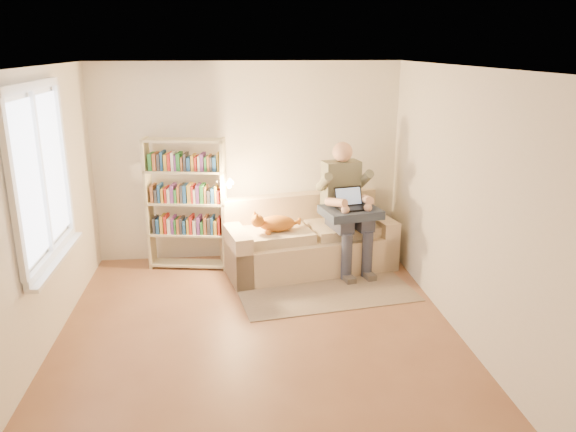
{
  "coord_description": "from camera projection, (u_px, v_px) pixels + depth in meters",
  "views": [
    {
      "loc": [
        -0.24,
        -5.06,
        2.78
      ],
      "look_at": [
        0.4,
        1.0,
        0.93
      ],
      "focal_mm": 35.0,
      "sensor_mm": 36.0,
      "label": 1
    }
  ],
  "objects": [
    {
      "name": "cat",
      "position": [
        272.0,
        223.0,
        6.9
      ],
      "size": [
        0.66,
        0.33,
        0.25
      ],
      "rotation": [
        0.0,
        0.0,
        0.21
      ],
      "color": "orange",
      "rests_on": "sofa"
    },
    {
      "name": "rug",
      "position": [
        324.0,
        289.0,
        6.67
      ],
      "size": [
        2.19,
        1.49,
        0.01
      ],
      "primitive_type": "cube",
      "rotation": [
        0.0,
        0.0,
        0.15
      ],
      "color": "gray",
      "rests_on": "floor"
    },
    {
      "name": "wall_left",
      "position": [
        35.0,
        217.0,
        5.06
      ],
      "size": [
        0.02,
        4.5,
        2.6
      ],
      "primitive_type": "cube",
      "color": "silver",
      "rests_on": "floor"
    },
    {
      "name": "sofa",
      "position": [
        307.0,
        243.0,
        7.28
      ],
      "size": [
        2.28,
        1.38,
        0.9
      ],
      "rotation": [
        0.0,
        0.0,
        0.21
      ],
      "color": "beige",
      "rests_on": "floor"
    },
    {
      "name": "laptop",
      "position": [
        356.0,
        202.0,
        6.97
      ],
      "size": [
        0.42,
        0.38,
        0.31
      ],
      "rotation": [
        0.0,
        0.0,
        0.21
      ],
      "color": "black",
      "rests_on": "blanket"
    },
    {
      "name": "wall_right",
      "position": [
        461.0,
        204.0,
        5.47
      ],
      "size": [
        0.02,
        4.5,
        2.6
      ],
      "primitive_type": "cube",
      "color": "silver",
      "rests_on": "floor"
    },
    {
      "name": "person",
      "position": [
        345.0,
        200.0,
        7.1
      ],
      "size": [
        0.59,
        0.81,
        1.63
      ],
      "rotation": [
        0.0,
        0.0,
        0.21
      ],
      "color": "slate",
      "rests_on": "sofa"
    },
    {
      "name": "ceiling",
      "position": [
        254.0,
        67.0,
        4.89
      ],
      "size": [
        4.0,
        4.5,
        0.02
      ],
      "primitive_type": "cube",
      "color": "white",
      "rests_on": "wall_back"
    },
    {
      "name": "bookshelf",
      "position": [
        186.0,
        198.0,
        7.1
      ],
      "size": [
        1.12,
        0.49,
        1.7
      ],
      "rotation": [
        0.0,
        0.0,
        -0.17
      ],
      "color": "beige",
      "rests_on": "floor"
    },
    {
      "name": "wall_front",
      "position": [
        278.0,
        323.0,
        3.12
      ],
      "size": [
        4.0,
        0.02,
        2.6
      ],
      "primitive_type": "cube",
      "color": "silver",
      "rests_on": "floor"
    },
    {
      "name": "floor",
      "position": [
        259.0,
        334.0,
        5.64
      ],
      "size": [
        4.5,
        4.5,
        0.0
      ],
      "primitive_type": "plane",
      "color": "brown",
      "rests_on": "ground"
    },
    {
      "name": "blanket",
      "position": [
        356.0,
        212.0,
        7.0
      ],
      "size": [
        0.78,
        0.69,
        0.1
      ],
      "primitive_type": "cube",
      "rotation": [
        0.0,
        0.0,
        0.21
      ],
      "color": "#293347",
      "rests_on": "person"
    },
    {
      "name": "window",
      "position": [
        47.0,
        203.0,
        5.24
      ],
      "size": [
        0.12,
        1.52,
        1.69
      ],
      "color": "white",
      "rests_on": "wall_left"
    },
    {
      "name": "wall_back",
      "position": [
        248.0,
        163.0,
        7.41
      ],
      "size": [
        4.0,
        0.02,
        2.6
      ],
      "primitive_type": "cube",
      "color": "silver",
      "rests_on": "floor"
    }
  ]
}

